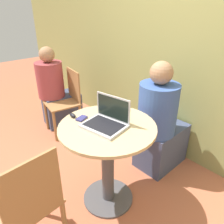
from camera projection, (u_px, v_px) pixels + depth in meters
ground_plane at (108, 198)px, 2.02m from camera, size 12.00×12.00×0.00m
back_wall at (193, 40)px, 2.08m from camera, size 7.00×0.05×2.60m
round_table at (108, 151)px, 1.78m from camera, size 0.76×0.76×0.77m
laptop at (106, 120)px, 1.66m from camera, size 0.35×0.30×0.22m
cell_phone at (82, 118)px, 1.76m from camera, size 0.08×0.10×0.02m
computer_mouse at (73, 115)px, 1.79m from camera, size 0.07×0.04×0.03m
chair_empty at (28, 206)px, 1.39m from camera, size 0.44×0.44×0.88m
person_seated at (160, 127)px, 2.22m from camera, size 0.37×0.58×1.17m
chair_background at (66, 101)px, 2.91m from camera, size 0.46×0.46×0.85m
person_background at (57, 94)px, 3.07m from camera, size 0.41×0.57×1.12m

